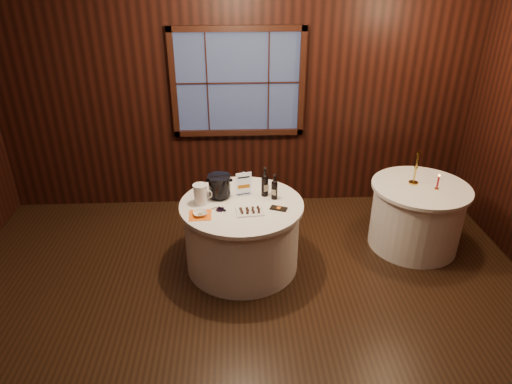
{
  "coord_description": "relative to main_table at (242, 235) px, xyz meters",
  "views": [
    {
      "loc": [
        -0.05,
        -3.11,
        3.03
      ],
      "look_at": [
        0.14,
        0.9,
        0.95
      ],
      "focal_mm": 32.0,
      "sensor_mm": 36.0,
      "label": 1
    }
  ],
  "objects": [
    {
      "name": "ground",
      "position": [
        0.0,
        -1.0,
        -0.39
      ],
      "size": [
        6.0,
        6.0,
        0.0
      ],
      "primitive_type": "plane",
      "color": "black",
      "rests_on": "ground"
    },
    {
      "name": "main_table",
      "position": [
        0.0,
        0.0,
        0.0
      ],
      "size": [
        1.28,
        1.28,
        0.77
      ],
      "color": "white",
      "rests_on": "ground"
    },
    {
      "name": "cracker_bowl",
      "position": [
        -0.41,
        -0.23,
        0.4
      ],
      "size": [
        0.16,
        0.16,
        0.03
      ],
      "primitive_type": "imported",
      "rotation": [
        0.0,
        0.0,
        0.21
      ],
      "color": "white",
      "rests_on": "orange_napkin"
    },
    {
      "name": "ice_bucket",
      "position": [
        -0.23,
        0.14,
        0.51
      ],
      "size": [
        0.24,
        0.24,
        0.25
      ],
      "color": "black",
      "rests_on": "main_table"
    },
    {
      "name": "glass_pitcher",
      "position": [
        -0.41,
        0.02,
        0.49
      ],
      "size": [
        0.2,
        0.15,
        0.21
      ],
      "rotation": [
        0.0,
        0.0,
        -0.11
      ],
      "color": "white",
      "rests_on": "main_table"
    },
    {
      "name": "chocolate_box",
      "position": [
        0.37,
        -0.14,
        0.39
      ],
      "size": [
        0.19,
        0.14,
        0.01
      ],
      "primitive_type": "cube",
      "rotation": [
        0.0,
        0.0,
        -0.38
      ],
      "color": "black",
      "rests_on": "main_table"
    },
    {
      "name": "grape_bunch",
      "position": [
        -0.21,
        -0.13,
        0.4
      ],
      "size": [
        0.16,
        0.1,
        0.04
      ],
      "rotation": [
        0.0,
        0.0,
        -0.39
      ],
      "color": "black",
      "rests_on": "main_table"
    },
    {
      "name": "port_bottle_right",
      "position": [
        0.34,
        0.08,
        0.5
      ],
      "size": [
        0.07,
        0.08,
        0.28
      ],
      "rotation": [
        0.0,
        0.0,
        -0.38
      ],
      "color": "black",
      "rests_on": "main_table"
    },
    {
      "name": "side_table",
      "position": [
        2.0,
        0.3,
        0.0
      ],
      "size": [
        1.08,
        1.08,
        0.77
      ],
      "color": "white",
      "rests_on": "ground"
    },
    {
      "name": "sign_stand",
      "position": [
        0.03,
        0.19,
        0.47
      ],
      "size": [
        0.16,
        0.11,
        0.27
      ],
      "rotation": [
        0.0,
        0.0,
        0.24
      ],
      "color": "silver",
      "rests_on": "main_table"
    },
    {
      "name": "back_wall",
      "position": [
        0.0,
        1.48,
        1.16
      ],
      "size": [
        6.0,
        0.1,
        3.0
      ],
      "color": "black",
      "rests_on": "ground"
    },
    {
      "name": "orange_napkin",
      "position": [
        -0.41,
        -0.23,
        0.38
      ],
      "size": [
        0.23,
        0.23,
        0.0
      ],
      "primitive_type": "cube",
      "rotation": [
        0.0,
        0.0,
        0.04
      ],
      "color": "orange",
      "rests_on": "main_table"
    },
    {
      "name": "port_bottle_left",
      "position": [
        0.25,
        0.16,
        0.52
      ],
      "size": [
        0.08,
        0.09,
        0.32
      ],
      "rotation": [
        0.0,
        0.0,
        0.37
      ],
      "color": "black",
      "rests_on": "main_table"
    },
    {
      "name": "red_candle",
      "position": [
        2.13,
        0.21,
        0.45
      ],
      "size": [
        0.05,
        0.05,
        0.18
      ],
      "color": "gold",
      "rests_on": "side_table"
    },
    {
      "name": "chocolate_plate",
      "position": [
        0.08,
        -0.2,
        0.4
      ],
      "size": [
        0.29,
        0.21,
        0.04
      ],
      "rotation": [
        0.0,
        0.0,
        0.1
      ],
      "color": "white",
      "rests_on": "main_table"
    },
    {
      "name": "brass_candlestick",
      "position": [
        1.93,
        0.36,
        0.52
      ],
      "size": [
        0.11,
        0.11,
        0.38
      ],
      "color": "gold",
      "rests_on": "side_table"
    }
  ]
}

